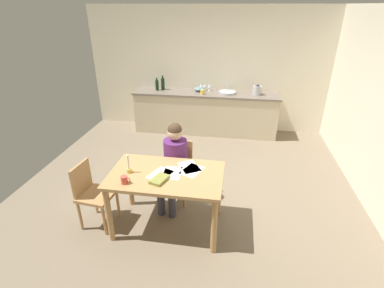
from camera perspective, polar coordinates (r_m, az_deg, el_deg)
ground_plane at (r=4.58m, az=-0.78°, el=-8.72°), size 5.20×5.20×0.04m
wall_back at (r=6.47m, az=3.20°, el=14.45°), size 5.20×0.12×2.60m
kitchen_counter at (r=6.35m, az=2.66°, el=6.30°), size 3.09×0.64×0.90m
dining_table at (r=3.49m, az=-5.10°, el=-7.52°), size 1.35×0.82×0.78m
chair_at_table at (r=4.12m, az=-2.85°, el=-4.65°), size 0.45×0.45×0.87m
person_seated at (r=3.91m, az=-3.62°, el=-3.27°), size 0.38×0.62×1.19m
chair_side_empty at (r=3.84m, az=-19.17°, el=-9.02°), size 0.44×0.44×0.85m
coffee_mug at (r=3.31m, az=-13.25°, el=-6.93°), size 0.11×0.08×0.09m
candlestick at (r=3.49m, az=-12.40°, el=-4.63°), size 0.06×0.06×0.23m
book_magazine at (r=3.31m, az=-6.47°, el=-6.98°), size 0.21×0.26×0.03m
paper_letter at (r=3.48m, az=0.01°, el=-5.25°), size 0.31×0.35×0.00m
paper_bill at (r=3.56m, az=-0.55°, el=-4.53°), size 0.33×0.36×0.00m
paper_envelope at (r=3.44m, az=-3.96°, el=-5.72°), size 0.22×0.30×0.00m
paper_receipt at (r=3.43m, az=-6.31°, el=-5.99°), size 0.31×0.35×0.00m
sink_unit at (r=6.18m, az=7.03°, el=10.16°), size 0.36×0.36×0.24m
bottle_oil at (r=6.40m, az=-6.95°, el=11.55°), size 0.07×0.07×0.27m
bottle_vinegar at (r=6.44m, az=-5.80°, el=11.83°), size 0.08×0.08×0.30m
mixing_bowl at (r=6.29m, az=1.43°, el=10.84°), size 0.20×0.20×0.09m
stovetop_kettle at (r=6.17m, az=12.81°, el=10.41°), size 0.18×0.18×0.22m
wine_glass_near_sink at (r=6.33m, az=3.48°, el=11.47°), size 0.07×0.07×0.15m
wine_glass_by_kettle at (r=6.34m, az=2.53°, el=11.52°), size 0.07×0.07×0.15m
wine_glass_back_left at (r=6.35m, az=1.81°, el=11.55°), size 0.07×0.07×0.15m
teacup_on_counter at (r=6.07m, az=2.09°, el=10.28°), size 0.12×0.08×0.10m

